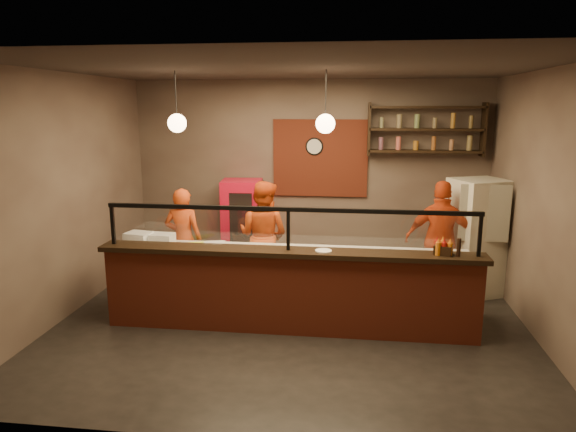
# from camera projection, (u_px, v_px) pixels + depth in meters

# --- Properties ---
(floor) EXTENTS (6.00, 6.00, 0.00)m
(floor) POSITION_uv_depth(u_px,v_px,m) (291.00, 321.00, 6.72)
(floor) COLOR black
(floor) RESTS_ON ground
(ceiling) EXTENTS (6.00, 6.00, 0.00)m
(ceiling) POSITION_uv_depth(u_px,v_px,m) (291.00, 68.00, 6.05)
(ceiling) COLOR #39312C
(ceiling) RESTS_ON wall_back
(wall_back) EXTENTS (6.00, 0.00, 6.00)m
(wall_back) POSITION_uv_depth(u_px,v_px,m) (308.00, 175.00, 8.81)
(wall_back) COLOR #6F5F52
(wall_back) RESTS_ON floor
(wall_left) EXTENTS (0.00, 5.00, 5.00)m
(wall_left) POSITION_uv_depth(u_px,v_px,m) (65.00, 196.00, 6.75)
(wall_left) COLOR #6F5F52
(wall_left) RESTS_ON floor
(wall_right) EXTENTS (0.00, 5.00, 5.00)m
(wall_right) POSITION_uv_depth(u_px,v_px,m) (545.00, 207.00, 6.02)
(wall_right) COLOR #6F5F52
(wall_right) RESTS_ON floor
(wall_front) EXTENTS (6.00, 0.00, 6.00)m
(wall_front) POSITION_uv_depth(u_px,v_px,m) (253.00, 260.00, 3.96)
(wall_front) COLOR #6F5F52
(wall_front) RESTS_ON floor
(brick_patch) EXTENTS (1.60, 0.04, 1.30)m
(brick_patch) POSITION_uv_depth(u_px,v_px,m) (320.00, 158.00, 8.70)
(brick_patch) COLOR maroon
(brick_patch) RESTS_ON wall_back
(service_counter) EXTENTS (4.60, 0.25, 1.00)m
(service_counter) POSITION_uv_depth(u_px,v_px,m) (288.00, 293.00, 6.33)
(service_counter) COLOR maroon
(service_counter) RESTS_ON floor
(counter_ledge) EXTENTS (4.70, 0.37, 0.06)m
(counter_ledge) POSITION_uv_depth(u_px,v_px,m) (288.00, 252.00, 6.21)
(counter_ledge) COLOR black
(counter_ledge) RESTS_ON service_counter
(worktop_cabinet) EXTENTS (4.60, 0.75, 0.85)m
(worktop_cabinet) POSITION_uv_depth(u_px,v_px,m) (293.00, 286.00, 6.83)
(worktop_cabinet) COLOR gray
(worktop_cabinet) RESTS_ON floor
(worktop) EXTENTS (4.60, 0.75, 0.05)m
(worktop) POSITION_uv_depth(u_px,v_px,m) (293.00, 253.00, 6.73)
(worktop) COLOR silver
(worktop) RESTS_ON worktop_cabinet
(sneeze_guard) EXTENTS (4.50, 0.05, 0.52)m
(sneeze_guard) POSITION_uv_depth(u_px,v_px,m) (288.00, 225.00, 6.14)
(sneeze_guard) COLOR white
(sneeze_guard) RESTS_ON counter_ledge
(wall_shelving) EXTENTS (1.84, 0.28, 0.85)m
(wall_shelving) POSITION_uv_depth(u_px,v_px,m) (426.00, 129.00, 8.24)
(wall_shelving) COLOR black
(wall_shelving) RESTS_ON wall_back
(wall_clock) EXTENTS (0.30, 0.04, 0.30)m
(wall_clock) POSITION_uv_depth(u_px,v_px,m) (314.00, 146.00, 8.66)
(wall_clock) COLOR black
(wall_clock) RESTS_ON wall_back
(pendant_left) EXTENTS (0.24, 0.24, 0.77)m
(pendant_left) POSITION_uv_depth(u_px,v_px,m) (177.00, 123.00, 6.56)
(pendant_left) COLOR black
(pendant_left) RESTS_ON ceiling
(pendant_right) EXTENTS (0.24, 0.24, 0.77)m
(pendant_right) POSITION_uv_depth(u_px,v_px,m) (325.00, 124.00, 6.33)
(pendant_right) COLOR black
(pendant_right) RESTS_ON ceiling
(cook_left) EXTENTS (0.58, 0.39, 1.57)m
(cook_left) POSITION_uv_depth(u_px,v_px,m) (183.00, 239.00, 7.77)
(cook_left) COLOR #D74414
(cook_left) RESTS_ON floor
(cook_mid) EXTENTS (0.98, 0.86, 1.68)m
(cook_mid) POSITION_uv_depth(u_px,v_px,m) (263.00, 236.00, 7.78)
(cook_mid) COLOR #D14713
(cook_mid) RESTS_ON floor
(cook_right) EXTENTS (1.06, 0.56, 1.73)m
(cook_right) POSITION_uv_depth(u_px,v_px,m) (441.00, 240.00, 7.42)
(cook_right) COLOR #C43A12
(cook_right) RESTS_ON floor
(fridge) EXTENTS (0.93, 0.90, 1.73)m
(fridge) POSITION_uv_depth(u_px,v_px,m) (477.00, 237.00, 7.59)
(fridge) COLOR beige
(fridge) RESTS_ON floor
(red_cooler) EXTENTS (0.72, 0.67, 1.55)m
(red_cooler) POSITION_uv_depth(u_px,v_px,m) (242.00, 225.00, 8.78)
(red_cooler) COLOR red
(red_cooler) RESTS_ON floor
(pizza_dough) EXTENTS (0.61, 0.61, 0.01)m
(pizza_dough) POSITION_uv_depth(u_px,v_px,m) (261.00, 250.00, 6.75)
(pizza_dough) COLOR beige
(pizza_dough) RESTS_ON worktop
(prep_tub_a) EXTENTS (0.38, 0.33, 0.17)m
(prep_tub_a) POSITION_uv_depth(u_px,v_px,m) (139.00, 238.00, 7.06)
(prep_tub_a) COLOR white
(prep_tub_a) RESTS_ON worktop
(prep_tub_b) EXTENTS (0.32, 0.26, 0.15)m
(prep_tub_b) POSITION_uv_depth(u_px,v_px,m) (162.00, 239.00, 7.03)
(prep_tub_b) COLOR silver
(prep_tub_b) RESTS_ON worktop
(prep_tub_c) EXTENTS (0.32, 0.27, 0.14)m
(prep_tub_c) POSITION_uv_depth(u_px,v_px,m) (214.00, 248.00, 6.63)
(prep_tub_c) COLOR silver
(prep_tub_c) RESTS_ON worktop
(rolling_pin) EXTENTS (0.32, 0.17, 0.05)m
(rolling_pin) POSITION_uv_depth(u_px,v_px,m) (194.00, 244.00, 6.99)
(rolling_pin) COLOR yellow
(rolling_pin) RESTS_ON worktop
(condiment_caddy) EXTENTS (0.24, 0.21, 0.11)m
(condiment_caddy) POSITION_uv_depth(u_px,v_px,m) (443.00, 250.00, 6.00)
(condiment_caddy) COLOR black
(condiment_caddy) RESTS_ON counter_ledge
(pepper_mill) EXTENTS (0.05, 0.05, 0.21)m
(pepper_mill) POSITION_uv_depth(u_px,v_px,m) (459.00, 247.00, 5.92)
(pepper_mill) COLOR black
(pepper_mill) RESTS_ON counter_ledge
(small_plate) EXTENTS (0.26, 0.26, 0.01)m
(small_plate) POSITION_uv_depth(u_px,v_px,m) (323.00, 251.00, 6.14)
(small_plate) COLOR white
(small_plate) RESTS_ON counter_ledge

